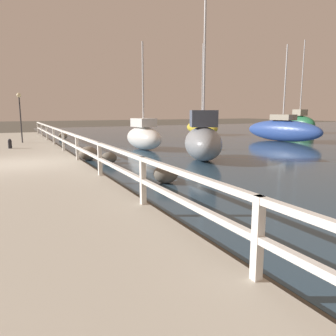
{
  "coord_description": "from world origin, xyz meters",
  "views": [
    {
      "loc": [
        -0.27,
        -12.24,
        2.04
      ],
      "look_at": [
        4.65,
        -2.24,
        0.09
      ],
      "focal_mm": 35.0,
      "sensor_mm": 36.0,
      "label": 1
    }
  ],
  "objects_px": {
    "dock_lamp": "(20,106)",
    "sailboat_white": "(144,136)",
    "sailboat_yellow": "(202,127)",
    "sailboat_blue": "(282,130)",
    "mooring_bollard": "(10,144)",
    "sailboat_gray": "(203,141)",
    "sailboat_green": "(299,123)"
  },
  "relations": [
    {
      "from": "sailboat_gray",
      "to": "sailboat_yellow",
      "type": "bearing_deg",
      "value": 82.89
    },
    {
      "from": "sailboat_white",
      "to": "sailboat_gray",
      "type": "bearing_deg",
      "value": -86.09
    },
    {
      "from": "mooring_bollard",
      "to": "sailboat_blue",
      "type": "distance_m",
      "value": 16.71
    },
    {
      "from": "sailboat_green",
      "to": "sailboat_gray",
      "type": "height_order",
      "value": "sailboat_green"
    },
    {
      "from": "mooring_bollard",
      "to": "sailboat_blue",
      "type": "relative_size",
      "value": 0.07
    },
    {
      "from": "sailboat_white",
      "to": "sailboat_blue",
      "type": "relative_size",
      "value": 0.88
    },
    {
      "from": "mooring_bollard",
      "to": "sailboat_white",
      "type": "bearing_deg",
      "value": -11.68
    },
    {
      "from": "mooring_bollard",
      "to": "sailboat_gray",
      "type": "bearing_deg",
      "value": -39.84
    },
    {
      "from": "dock_lamp",
      "to": "sailboat_white",
      "type": "distance_m",
      "value": 7.34
    },
    {
      "from": "sailboat_blue",
      "to": "sailboat_green",
      "type": "relative_size",
      "value": 0.75
    },
    {
      "from": "sailboat_white",
      "to": "sailboat_gray",
      "type": "xyz_separation_m",
      "value": [
        0.77,
        -4.68,
        0.12
      ]
    },
    {
      "from": "dock_lamp",
      "to": "sailboat_blue",
      "type": "bearing_deg",
      "value": -13.87
    },
    {
      "from": "sailboat_yellow",
      "to": "sailboat_green",
      "type": "xyz_separation_m",
      "value": [
        9.71,
        -1.75,
        0.22
      ]
    },
    {
      "from": "sailboat_green",
      "to": "dock_lamp",
      "type": "bearing_deg",
      "value": -174.5
    },
    {
      "from": "sailboat_white",
      "to": "sailboat_yellow",
      "type": "relative_size",
      "value": 0.73
    },
    {
      "from": "sailboat_white",
      "to": "mooring_bollard",
      "type": "bearing_deg",
      "value": 162.93
    },
    {
      "from": "sailboat_blue",
      "to": "sailboat_yellow",
      "type": "height_order",
      "value": "sailboat_yellow"
    },
    {
      "from": "mooring_bollard",
      "to": "sailboat_green",
      "type": "height_order",
      "value": "sailboat_green"
    },
    {
      "from": "dock_lamp",
      "to": "sailboat_gray",
      "type": "bearing_deg",
      "value": -53.85
    },
    {
      "from": "mooring_bollard",
      "to": "sailboat_gray",
      "type": "xyz_separation_m",
      "value": [
        7.2,
        -6.01,
        0.35
      ]
    },
    {
      "from": "mooring_bollard",
      "to": "sailboat_yellow",
      "type": "xyz_separation_m",
      "value": [
        15.03,
        6.61,
        0.21
      ]
    },
    {
      "from": "dock_lamp",
      "to": "sailboat_yellow",
      "type": "height_order",
      "value": "sailboat_yellow"
    },
    {
      "from": "sailboat_white",
      "to": "sailboat_yellow",
      "type": "distance_m",
      "value": 11.7
    },
    {
      "from": "sailboat_yellow",
      "to": "sailboat_blue",
      "type": "bearing_deg",
      "value": -81.49
    },
    {
      "from": "mooring_bollard",
      "to": "sailboat_gray",
      "type": "relative_size",
      "value": 0.06
    },
    {
      "from": "sailboat_blue",
      "to": "mooring_bollard",
      "type": "bearing_deg",
      "value": 169.7
    },
    {
      "from": "sailboat_yellow",
      "to": "sailboat_gray",
      "type": "height_order",
      "value": "sailboat_gray"
    },
    {
      "from": "sailboat_yellow",
      "to": "sailboat_gray",
      "type": "xyz_separation_m",
      "value": [
        -7.83,
        -12.62,
        0.14
      ]
    },
    {
      "from": "sailboat_white",
      "to": "sailboat_blue",
      "type": "xyz_separation_m",
      "value": [
        10.24,
        0.31,
        0.06
      ]
    },
    {
      "from": "mooring_bollard",
      "to": "dock_lamp",
      "type": "xyz_separation_m",
      "value": [
        0.67,
        2.93,
        1.83
      ]
    },
    {
      "from": "dock_lamp",
      "to": "sailboat_white",
      "type": "bearing_deg",
      "value": -36.47
    },
    {
      "from": "sailboat_blue",
      "to": "sailboat_yellow",
      "type": "distance_m",
      "value": 7.81
    }
  ]
}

